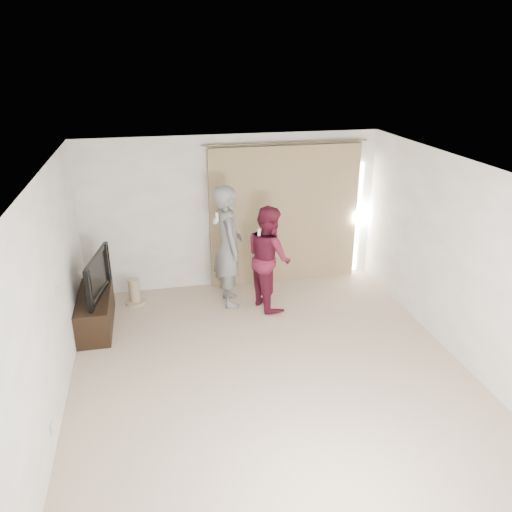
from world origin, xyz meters
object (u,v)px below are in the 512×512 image
Objects in this scene: person_man at (228,246)px; person_woman at (269,257)px; tv_console at (96,311)px; tv at (91,276)px.

person_man is 1.18× the size of person_woman.
person_woman is at bearing 2.52° from tv_console.
person_woman is (2.66, 0.12, 0.00)m from tv.
person_man reaches higher than tv.
tv_console is 2.21m from person_man.
person_woman reaches higher than tv.
person_man reaches higher than person_woman.
person_man is (2.06, 0.34, 0.15)m from tv.
person_man is 0.66m from person_woman.
tv_console is 0.57m from tv.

